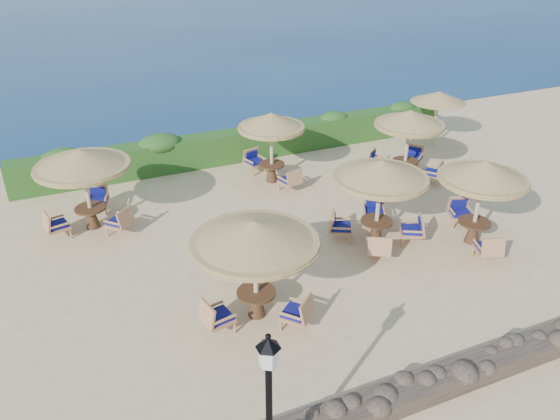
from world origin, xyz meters
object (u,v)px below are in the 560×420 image
Objects in this scene: extra_parasol at (439,97)px; cafe_set_3 at (83,172)px; cafe_set_0 at (255,248)px; cafe_set_5 at (408,134)px; cafe_set_1 at (380,187)px; cafe_set_2 at (482,183)px; cafe_set_4 at (271,132)px.

cafe_set_3 is at bearing -174.26° from extra_parasol.
extra_parasol is 0.79× the size of cafe_set_0.
cafe_set_5 is at bearing 33.56° from cafe_set_0.
cafe_set_1 is 4.94m from cafe_set_5.
cafe_set_5 is at bearing -4.05° from cafe_set_3.
cafe_set_0 is 1.15× the size of cafe_set_5.
cafe_set_1 is at bearing -134.79° from cafe_set_5.
cafe_set_2 is at bearing -119.05° from extra_parasol.
extra_parasol is 0.83× the size of cafe_set_3.
cafe_set_3 is (-3.19, 6.16, -0.03)m from cafe_set_0.
cafe_set_4 is at bearing 121.02° from cafe_set_2.
cafe_set_4 is at bearing 103.19° from cafe_set_1.
extra_parasol is at bearing 5.74° from cafe_set_3.
cafe_set_0 is 4.97m from cafe_set_1.
extra_parasol is 0.84× the size of cafe_set_2.
cafe_set_2 is at bearing -58.98° from cafe_set_4.
cafe_set_2 and cafe_set_3 have the same top height.
cafe_set_2 is (2.65, -1.22, 0.15)m from cafe_set_1.
cafe_set_5 is (8.09, 5.36, -0.21)m from cafe_set_0.
cafe_set_1 reaches higher than extra_parasol.
cafe_set_5 is at bearing 80.07° from cafe_set_2.
cafe_set_2 is at bearing -24.73° from cafe_set_1.
cafe_set_0 is 1.06× the size of cafe_set_3.
cafe_set_3 is at bearing 117.34° from cafe_set_0.
cafe_set_5 is at bearing -20.09° from cafe_set_4.
extra_parasol is 14.39m from cafe_set_3.
extra_parasol is at bearing 3.81° from cafe_set_4.
cafe_set_3 and cafe_set_5 have the same top height.
cafe_set_3 is (-10.44, 5.53, -0.03)m from cafe_set_2.
cafe_set_4 is at bearing 8.00° from cafe_set_3.
cafe_set_3 reaches higher than extra_parasol.
cafe_set_0 and cafe_set_2 have the same top height.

